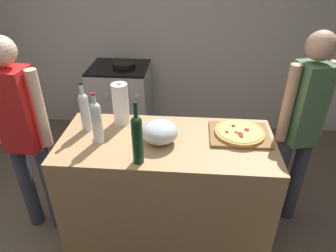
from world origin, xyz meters
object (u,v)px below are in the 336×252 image
at_px(pizza, 240,132).
at_px(paper_towel_roll, 121,104).
at_px(person_in_red, 300,127).
at_px(wine_bottle_amber, 85,110).
at_px(wine_bottle_dark, 138,138).
at_px(stove, 122,104).
at_px(mixing_bowl, 160,132).
at_px(person_in_stripes, 23,131).
at_px(wine_bottle_green, 97,121).

relative_size(pizza, paper_towel_roll, 1.11).
bearing_deg(person_in_red, wine_bottle_amber, -173.05).
bearing_deg(wine_bottle_amber, wine_bottle_dark, -38.64).
height_order(wine_bottle_amber, wine_bottle_dark, wine_bottle_dark).
distance_m(wine_bottle_dark, person_in_red, 1.23).
distance_m(wine_bottle_amber, wine_bottle_dark, 0.54).
bearing_deg(wine_bottle_dark, wine_bottle_amber, 141.36).
height_order(pizza, stove, pizza).
xyz_separation_m(mixing_bowl, wine_bottle_amber, (-0.52, 0.11, 0.08)).
xyz_separation_m(wine_bottle_dark, person_in_stripes, (-0.88, 0.30, -0.19)).
height_order(wine_bottle_dark, stove, wine_bottle_dark).
xyz_separation_m(pizza, wine_bottle_dark, (-0.63, -0.34, 0.14)).
bearing_deg(person_in_red, pizza, -158.30).
bearing_deg(wine_bottle_dark, stove, 106.55).
distance_m(wine_bottle_amber, person_in_stripes, 0.49).
bearing_deg(wine_bottle_green, pizza, 9.01).
bearing_deg(mixing_bowl, person_in_red, 16.57).
xyz_separation_m(paper_towel_roll, wine_bottle_dark, (0.20, -0.46, 0.02)).
relative_size(paper_towel_roll, wine_bottle_amber, 0.86).
bearing_deg(stove, person_in_red, -36.09).
height_order(wine_bottle_dark, person_in_red, person_in_red).
height_order(paper_towel_roll, person_in_stripes, person_in_stripes).
xyz_separation_m(wine_bottle_green, person_in_red, (1.39, 0.33, -0.18)).
distance_m(paper_towel_roll, wine_bottle_amber, 0.25).
distance_m(person_in_stripes, person_in_red, 1.98).
bearing_deg(person_in_stripes, wine_bottle_amber, 5.01).
distance_m(mixing_bowl, paper_towel_roll, 0.39).
distance_m(pizza, mixing_bowl, 0.54).
bearing_deg(paper_towel_roll, pizza, -8.28).
distance_m(pizza, person_in_stripes, 1.51).
bearing_deg(mixing_bowl, stove, 112.40).
bearing_deg(pizza, wine_bottle_amber, -179.97).
relative_size(mixing_bowl, paper_towel_roll, 0.79).
height_order(wine_bottle_dark, person_in_stripes, person_in_stripes).
bearing_deg(wine_bottle_green, person_in_red, 13.41).
bearing_deg(stove, wine_bottle_amber, -86.67).
bearing_deg(pizza, wine_bottle_dark, -151.78).
relative_size(wine_bottle_dark, person_in_stripes, 0.25).
xyz_separation_m(mixing_bowl, person_in_stripes, (-0.98, 0.07, -0.09)).
xyz_separation_m(paper_towel_roll, wine_bottle_green, (-0.09, -0.27, 0.01)).
distance_m(wine_bottle_green, wine_bottle_amber, 0.19).
bearing_deg(wine_bottle_amber, mixing_bowl, -11.97).
height_order(mixing_bowl, wine_bottle_amber, wine_bottle_amber).
xyz_separation_m(wine_bottle_green, wine_bottle_amber, (-0.13, 0.15, -0.00)).
relative_size(wine_bottle_amber, stove, 0.37).
distance_m(paper_towel_roll, wine_bottle_dark, 0.50).
bearing_deg(wine_bottle_amber, wine_bottle_green, -49.37).
xyz_separation_m(wine_bottle_dark, person_in_red, (1.09, 0.52, -0.19)).
bearing_deg(wine_bottle_amber, pizza, 0.03).
bearing_deg(person_in_stripes, wine_bottle_green, -10.45).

